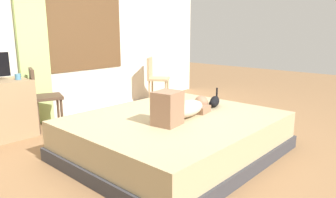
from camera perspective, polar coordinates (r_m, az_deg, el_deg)
ground_plane at (r=3.59m, az=0.93°, el=-9.80°), size 16.00×16.00×0.00m
back_wall_with_window at (r=5.20m, az=-19.40°, el=12.78°), size 6.40×0.14×2.90m
bed at (r=3.50m, az=1.33°, el=-6.65°), size 2.22×1.87×0.43m
person_lying at (r=3.34m, az=2.58°, el=-1.64°), size 0.94×0.38×0.34m
cat at (r=3.88m, az=8.47°, el=-0.46°), size 0.33×0.21×0.21m
cup at (r=4.42m, az=-25.70°, el=3.69°), size 0.07×0.07×0.08m
chair_by_desk at (r=4.58m, az=-22.09°, el=0.84°), size 0.49×0.49×0.86m
chair_spare at (r=5.88m, az=-2.38°, el=4.17°), size 0.53×0.53×0.86m
curtain_left at (r=4.88m, az=-23.60°, el=11.20°), size 0.44×0.06×2.67m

